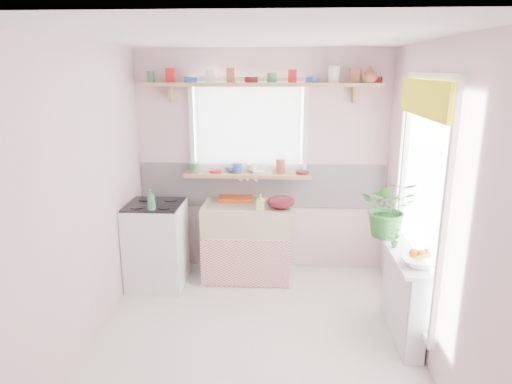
{
  "coord_description": "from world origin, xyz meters",
  "views": [
    {
      "loc": [
        0.23,
        -3.44,
        2.28
      ],
      "look_at": [
        -0.0,
        0.55,
        1.2
      ],
      "focal_mm": 32.0,
      "sensor_mm": 36.0,
      "label": 1
    }
  ],
  "objects": [
    {
      "name": "cooker",
      "position": [
        -1.1,
        1.05,
        0.46
      ],
      "size": [
        0.58,
        0.58,
        0.93
      ],
      "color": "white",
      "rests_on": "ground"
    },
    {
      "name": "radiator_ledge",
      "position": [
        1.3,
        0.2,
        0.4
      ],
      "size": [
        0.22,
        0.95,
        0.78
      ],
      "color": "white",
      "rests_on": "ground"
    },
    {
      "name": "fruit",
      "position": [
        1.34,
        -0.05,
        0.87
      ],
      "size": [
        0.2,
        0.14,
        0.1
      ],
      "color": "orange",
      "rests_on": "fruit_bowl"
    },
    {
      "name": "soap_bottle_sink",
      "position": [
        0.01,
        1.1,
        0.94
      ],
      "size": [
        0.09,
        0.09,
        0.18
      ],
      "primitive_type": "imported",
      "rotation": [
        0.0,
        0.0,
        -0.09
      ],
      "color": "#DFD563",
      "rests_on": "sink_unit"
    },
    {
      "name": "sink_unit",
      "position": [
        -0.15,
        1.29,
        0.43
      ],
      "size": [
        0.95,
        0.65,
        1.11
      ],
      "color": "white",
      "rests_on": "ground"
    },
    {
      "name": "dish_tray",
      "position": [
        -0.29,
        1.5,
        0.87
      ],
      "size": [
        0.38,
        0.29,
        0.04
      ],
      "primitive_type": "cube",
      "rotation": [
        0.0,
        0.0,
        0.03
      ],
      "color": "#E64214",
      "rests_on": "sink_unit"
    },
    {
      "name": "sill_cup",
      "position": [
        -0.11,
        1.54,
        1.21
      ],
      "size": [
        0.13,
        0.13,
        0.09
      ],
      "primitive_type": "imported",
      "rotation": [
        0.0,
        0.0,
        -0.18
      ],
      "color": "silver",
      "rests_on": "windowsill"
    },
    {
      "name": "sill_bowl",
      "position": [
        -0.31,
        1.54,
        1.19
      ],
      "size": [
        0.2,
        0.2,
        0.06
      ],
      "primitive_type": "imported",
      "rotation": [
        0.0,
        0.0,
        -0.02
      ],
      "color": "#30489E",
      "rests_on": "windowsill"
    },
    {
      "name": "shelf_vase",
      "position": [
        1.11,
        1.41,
        2.22
      ],
      "size": [
        0.21,
        0.21,
        0.17
      ],
      "primitive_type": "imported",
      "rotation": [
        0.0,
        0.0,
        0.36
      ],
      "color": "#9C5730",
      "rests_on": "pine_shelf"
    },
    {
      "name": "cooker_bottle",
      "position": [
        -1.06,
        0.83,
        1.02
      ],
      "size": [
        0.09,
        0.09,
        0.22
      ],
      "primitive_type": "imported",
      "rotation": [
        0.0,
        0.0,
        -0.03
      ],
      "color": "#3B774F",
      "rests_on": "cooker"
    },
    {
      "name": "shelf_crockery",
      "position": [
        -0.04,
        1.47,
        2.19
      ],
      "size": [
        2.47,
        0.11,
        0.12
      ],
      "color": "#3F7F4C",
      "rests_on": "pine_shelf"
    },
    {
      "name": "windowsill",
      "position": [
        -0.15,
        1.48,
        1.14
      ],
      "size": [
        1.4,
        0.22,
        0.04
      ],
      "primitive_type": "cube",
      "color": "tan",
      "rests_on": "room"
    },
    {
      "name": "room",
      "position": [
        0.66,
        0.86,
        1.37
      ],
      "size": [
        3.2,
        3.2,
        3.2
      ],
      "color": "silver",
      "rests_on": "ground"
    },
    {
      "name": "colander",
      "position": [
        0.22,
        1.2,
        0.92
      ],
      "size": [
        0.35,
        0.35,
        0.13
      ],
      "primitive_type": "ellipsoid",
      "rotation": [
        0.0,
        0.0,
        -0.18
      ],
      "color": "#550E1B",
      "rests_on": "sink_unit"
    },
    {
      "name": "herb_pot",
      "position": [
        1.21,
        0.32,
        0.87
      ],
      "size": [
        0.1,
        0.07,
        0.2
      ],
      "primitive_type": "imported",
      "rotation": [
        0.0,
        0.0,
        -0.01
      ],
      "color": "#3B6F2C",
      "rests_on": "radiator_ledge"
    },
    {
      "name": "jade_plant",
      "position": [
        1.21,
        0.6,
        1.05
      ],
      "size": [
        0.56,
        0.5,
        0.56
      ],
      "primitive_type": "imported",
      "rotation": [
        0.0,
        0.0,
        -0.14
      ],
      "color": "#2C6A2A",
      "rests_on": "radiator_ledge"
    },
    {
      "name": "sill_crockery",
      "position": [
        -0.2,
        1.48,
        1.21
      ],
      "size": [
        1.35,
        0.11,
        0.12
      ],
      "color": "#3F7F4C",
      "rests_on": "windowsill"
    },
    {
      "name": "fruit_bowl",
      "position": [
        1.33,
        -0.05,
        0.81
      ],
      "size": [
        0.34,
        0.34,
        0.07
      ],
      "primitive_type": "imported",
      "rotation": [
        0.0,
        0.0,
        -0.17
      ],
      "color": "white",
      "rests_on": "radiator_ledge"
    },
    {
      "name": "pine_shelf",
      "position": [
        0.0,
        1.47,
        2.12
      ],
      "size": [
        2.52,
        0.24,
        0.04
      ],
      "primitive_type": "cube",
      "color": "tan",
      "rests_on": "room"
    }
  ]
}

